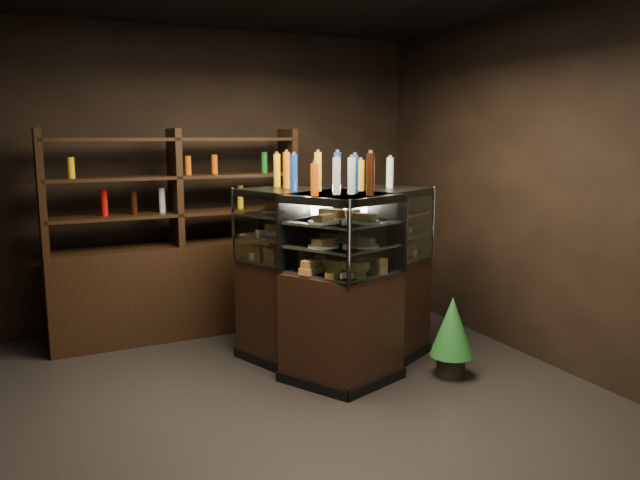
% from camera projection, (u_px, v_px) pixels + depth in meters
% --- Properties ---
extents(ground, '(5.00, 5.00, 0.00)m').
position_uv_depth(ground, '(272.00, 414.00, 4.38)').
color(ground, black).
rests_on(ground, ground).
extents(room_shell, '(5.02, 5.02, 3.01)m').
position_uv_depth(room_shell, '(268.00, 134.00, 4.06)').
color(room_shell, black).
rests_on(room_shell, ground).
extents(display_case, '(1.68, 1.53, 1.50)m').
position_uv_depth(display_case, '(338.00, 309.00, 5.22)').
color(display_case, black).
rests_on(display_case, ground).
extents(food_display, '(1.25, 1.25, 0.46)m').
position_uv_depth(food_display, '(338.00, 236.00, 5.11)').
color(food_display, '#BE8C44').
rests_on(food_display, display_case).
extents(bottles_top, '(1.09, 1.11, 0.30)m').
position_uv_depth(bottles_top, '(338.00, 173.00, 5.03)').
color(bottles_top, black).
rests_on(bottles_top, display_case).
extents(potted_conifer, '(0.35, 0.35, 0.75)m').
position_uv_depth(potted_conifer, '(452.00, 325.00, 5.01)').
color(potted_conifer, black).
rests_on(potted_conifer, ground).
extents(back_shelving, '(2.41, 0.53, 2.00)m').
position_uv_depth(back_shelving, '(179.00, 274.00, 6.04)').
color(back_shelving, black).
rests_on(back_shelving, ground).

